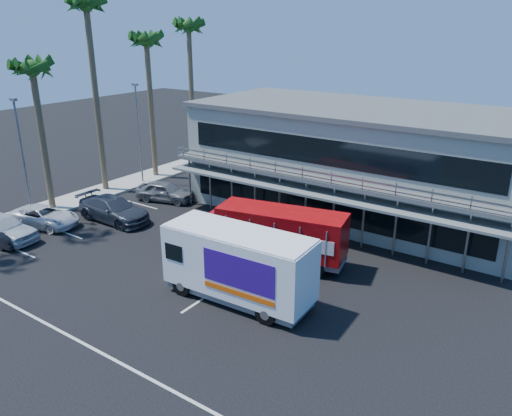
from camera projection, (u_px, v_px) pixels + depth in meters
The scene contains 15 objects.
ground at pixel (179, 283), 25.33m from camera, with size 120.00×120.00×0.00m, color black.
building at pixel (359, 160), 34.02m from camera, with size 22.40×12.00×7.30m.
curb_strip at pixel (87, 196), 37.92m from camera, with size 3.00×32.00×0.16m, color #A5A399.
palm_c at pixel (33, 76), 32.39m from camera, with size 2.80×2.80×10.75m.
palm_d at pixel (87, 18), 35.17m from camera, with size 2.80×2.80×14.75m.
palm_e at pixel (147, 49), 39.54m from camera, with size 2.80×2.80×12.25m.
palm_f at pixel (189, 35), 43.70m from camera, with size 2.80×2.80×13.25m.
light_pole_near at pixel (22, 154), 32.10m from camera, with size 0.50×0.25×8.09m.
light_pole_far at pixel (139, 129), 39.83m from camera, with size 0.50×0.25×8.09m.
red_truck at pixel (271, 233), 27.25m from camera, with size 9.29×3.87×3.05m.
white_van at pixel (238, 264), 23.21m from camera, with size 7.31×2.79×3.52m.
parked_car_a at pixel (2, 228), 30.15m from camera, with size 1.96×4.86×1.66m, color silver.
parked_car_c at pixel (44, 216), 32.37m from camera, with size 2.17×4.71×1.31m, color silver.
parked_car_d at pixel (114, 209), 33.20m from camera, with size 2.23×5.50×1.60m, color #2D333D.
parked_car_e at pixel (165, 191), 36.95m from camera, with size 1.75×4.34×1.48m, color slate.
Camera 1 is at (15.96, -16.26, 12.36)m, focal length 35.00 mm.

